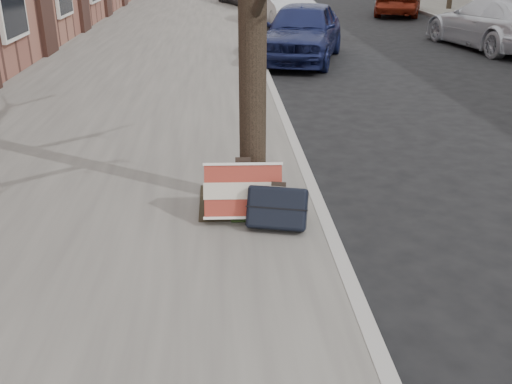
{
  "coord_description": "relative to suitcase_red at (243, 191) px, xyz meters",
  "views": [
    {
      "loc": [
        -2.2,
        -3.94,
        2.45
      ],
      "look_at": [
        -1.89,
        0.8,
        0.4
      ],
      "focal_mm": 40.0,
      "sensor_mm": 36.0,
      "label": 1
    }
  ],
  "objects": [
    {
      "name": "dirt_patch",
      "position": [
        0.01,
        0.36,
        -0.26
      ],
      "size": [
        0.85,
        0.85,
        0.02
      ],
      "primitive_type": "cube",
      "color": "black",
      "rests_on": "near_sidewalk"
    },
    {
      "name": "car_near_front",
      "position": [
        1.74,
        8.55,
        0.27
      ],
      "size": [
        2.63,
        4.18,
        1.33
      ],
      "primitive_type": "imported",
      "rotation": [
        0.0,
        0.0,
        -0.3
      ],
      "color": "#151B45",
      "rests_on": "ground"
    },
    {
      "name": "near_sidewalk",
      "position": [
        -1.69,
        14.16,
        -0.33
      ],
      "size": [
        5.0,
        70.0,
        0.12
      ],
      "primitive_type": "cube",
      "color": "slate",
      "rests_on": "ground"
    },
    {
      "name": "ground",
      "position": [
        2.01,
        -0.84,
        -0.39
      ],
      "size": [
        120.0,
        120.0,
        0.0
      ],
      "primitive_type": "plane",
      "color": "black",
      "rests_on": "ground"
    },
    {
      "name": "suitcase_navy",
      "position": [
        0.29,
        -0.23,
        -0.06
      ],
      "size": [
        0.59,
        0.43,
        0.42
      ],
      "primitive_type": "cube",
      "rotation": [
        -0.42,
        0.0,
        -0.24
      ],
      "color": "black",
      "rests_on": "near_sidewalk"
    },
    {
      "name": "car_far_front",
      "position": [
        6.87,
        9.86,
        0.26
      ],
      "size": [
        2.45,
        4.69,
        1.3
      ],
      "primitive_type": "imported",
      "rotation": [
        0.0,
        0.0,
        3.29
      ],
      "color": "#B7B9C0",
      "rests_on": "ground"
    },
    {
      "name": "suitcase_red",
      "position": [
        0.0,
        0.0,
        0.0
      ],
      "size": [
        0.71,
        0.41,
        0.54
      ],
      "primitive_type": "cube",
      "rotation": [
        -0.42,
        0.0,
        -0.03
      ],
      "color": "maroon",
      "rests_on": "near_sidewalk"
    },
    {
      "name": "car_near_mid",
      "position": [
        2.02,
        14.71,
        0.26
      ],
      "size": [
        1.82,
        4.07,
        1.3
      ],
      "primitive_type": "imported",
      "rotation": [
        0.0,
        0.0,
        0.12
      ],
      "color": "#B9BBC1",
      "rests_on": "ground"
    }
  ]
}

